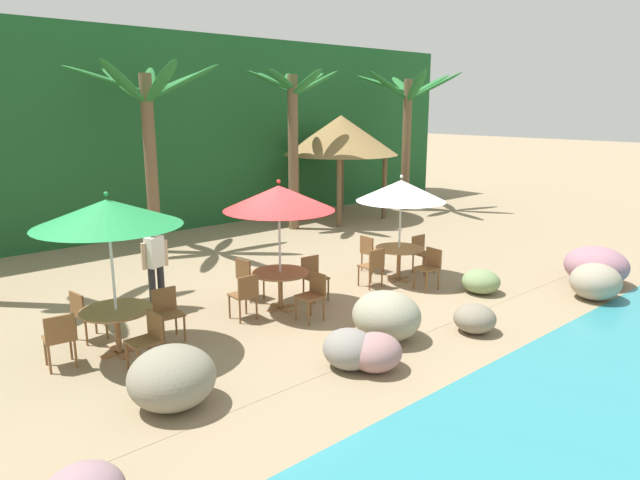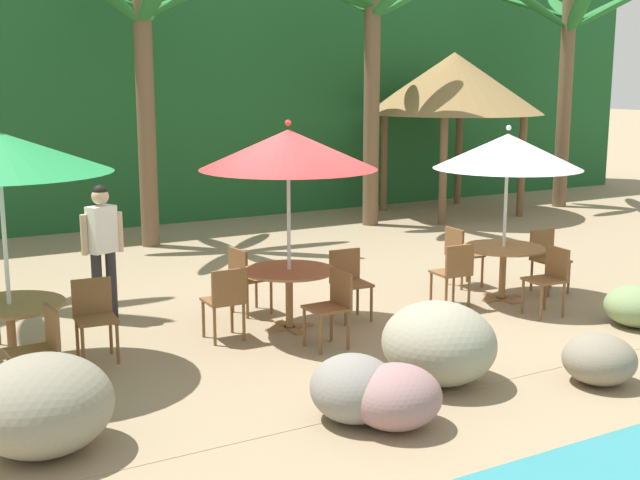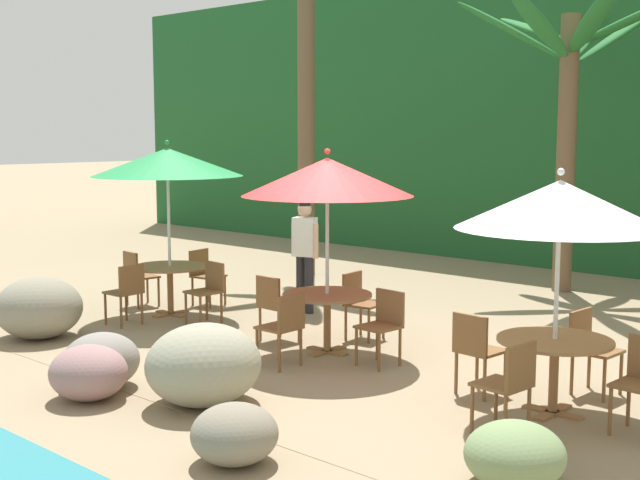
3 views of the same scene
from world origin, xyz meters
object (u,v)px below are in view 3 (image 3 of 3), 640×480
chair_white_right (510,381)px  dining_table_green (170,274)px  umbrella_green (167,162)px  chair_red_seaward (384,322)px  chair_red_left (274,303)px  chair_white_inland (589,345)px  chair_green_left (137,274)px  chair_red_right (285,324)px  dining_table_white (555,352)px  chair_green_right (127,290)px  umbrella_white (560,205)px  umbrella_red (327,177)px  dining_table_red (327,304)px  chair_green_inland (204,272)px  chair_green_seaward (209,288)px  palm_tree_nearest (307,34)px  chair_white_left (476,347)px  waiter_in_white (305,248)px  chair_red_inland (359,300)px  palm_tree_second (570,85)px

chair_white_right → dining_table_green: bearing=169.6°
umbrella_green → chair_red_seaward: (4.03, -0.02, -1.75)m
chair_red_left → chair_white_inland: 4.01m
chair_green_left → chair_red_right: 4.23m
chair_green_left → dining_table_white: 7.18m
chair_green_right → umbrella_white: 6.40m
chair_green_right → umbrella_red: bearing=14.6°
chair_red_seaward → dining_table_red: bearing=-178.0°
chair_green_inland → chair_red_seaward: (4.24, -0.85, 0.00)m
chair_green_inland → chair_red_seaward: bearing=-11.4°
chair_green_seaward → dining_table_red: (2.32, -0.07, 0.10)m
dining_table_white → palm_tree_nearest: palm_tree_nearest is taller
dining_table_green → palm_tree_nearest: bearing=104.2°
umbrella_green → chair_red_seaward: size_ratio=2.97×
chair_white_left → chair_red_seaward: bearing=168.1°
umbrella_white → waiter_in_white: bearing=160.5°
umbrella_red → chair_red_seaward: 1.86m
chair_red_right → chair_red_inland: bearing=99.8°
dining_table_green → chair_red_inland: 3.09m
chair_green_seaward → chair_green_left: size_ratio=1.00×
umbrella_red → chair_green_inland: bearing=165.4°
chair_red_right → waiter_in_white: size_ratio=0.51×
chair_green_seaward → chair_white_right: same height
chair_red_left → dining_table_white: bearing=-2.6°
chair_red_seaward → dining_table_white: 2.31m
chair_red_seaward → chair_red_right: (-0.75, -0.88, 0.00)m
dining_table_green → umbrella_white: bearing=-2.7°
umbrella_green → chair_red_left: (2.32, -0.12, -1.75)m
umbrella_green → chair_white_inland: (6.27, 0.55, -1.75)m
chair_green_left → palm_tree_nearest: palm_tree_nearest is taller
chair_red_right → umbrella_white: (3.04, 0.60, 1.51)m
chair_red_right → waiter_in_white: waiter_in_white is taller
dining_table_green → chair_white_inland: chair_white_inland is taller
chair_green_inland → palm_tree_second: bearing=53.4°
umbrella_green → palm_tree_second: size_ratio=0.53×
umbrella_green → chair_white_right: size_ratio=2.97×
chair_red_seaward → dining_table_white: size_ratio=0.79×
umbrella_green → chair_white_inland: umbrella_green is taller
chair_green_left → chair_white_right: size_ratio=1.00×
umbrella_green → chair_red_inland: bearing=14.7°
chair_red_right → dining_table_white: bearing=11.2°
dining_table_red → umbrella_white: umbrella_white is taller
chair_white_left → waiter_in_white: size_ratio=0.51×
chair_green_inland → chair_red_right: bearing=-26.4°
umbrella_green → dining_table_green: 1.65m
chair_green_left → chair_white_inland: bearing=4.2°
chair_red_left → waiter_in_white: bearing=121.1°
umbrella_green → chair_green_inland: umbrella_green is taller
chair_green_seaward → palm_tree_nearest: size_ratio=0.13×
chair_red_inland → chair_red_left: size_ratio=1.00×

